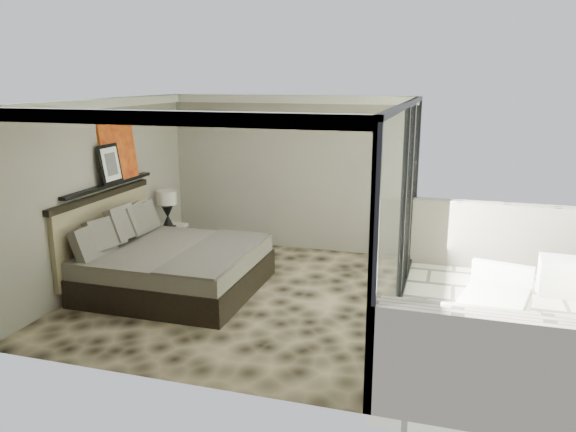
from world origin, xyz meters
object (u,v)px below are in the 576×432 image
(ottoman, at_px, (558,276))
(table_lamp, at_px, (167,204))
(lounger, at_px, (491,311))
(bed, at_px, (169,264))
(nightstand, at_px, (171,240))

(ottoman, bearing_deg, table_lamp, 179.64)
(ottoman, distance_m, lounger, 1.79)
(bed, bearing_deg, nightstand, 117.83)
(table_lamp, bearing_deg, nightstand, 87.17)
(table_lamp, bearing_deg, bed, -61.18)
(lounger, bearing_deg, ottoman, 69.12)
(nightstand, height_order, ottoman, ottoman)
(bed, relative_size, lounger, 1.37)
(bed, height_order, table_lamp, bed)
(table_lamp, xyz_separation_m, lounger, (5.41, -1.53, -0.73))
(ottoman, bearing_deg, nightstand, 179.11)
(nightstand, xyz_separation_m, lounger, (5.40, -1.59, -0.04))
(bed, distance_m, table_lamp, 1.83)
(ottoman, xyz_separation_m, lounger, (-1.00, -1.49, -0.07))
(nightstand, bearing_deg, lounger, -13.54)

